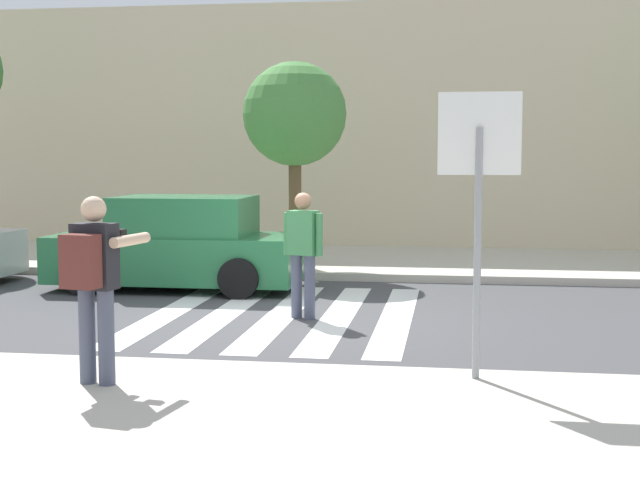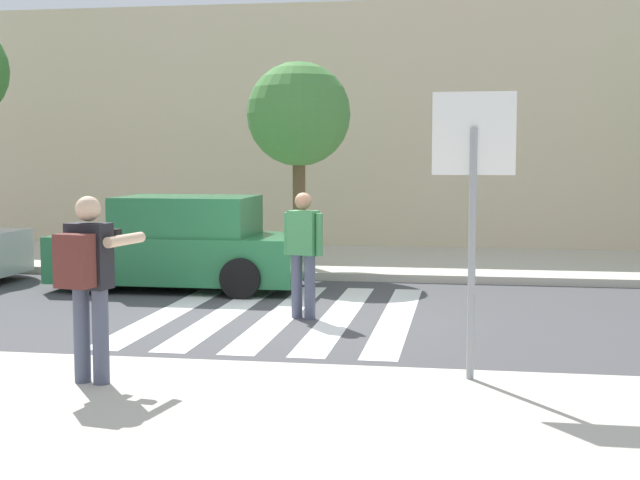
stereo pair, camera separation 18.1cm
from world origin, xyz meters
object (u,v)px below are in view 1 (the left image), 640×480
(photographer_with_backpack, at_px, (94,273))
(pedestrian_crossing, at_px, (303,248))
(parked_car_green, at_px, (179,246))
(street_tree_center, at_px, (295,116))
(stop_sign, at_px, (479,171))

(photographer_with_backpack, xyz_separation_m, pedestrian_crossing, (1.20, 4.27, -0.19))
(parked_car_green, height_order, street_tree_center, street_tree_center)
(pedestrian_crossing, distance_m, parked_car_green, 3.43)
(photographer_with_backpack, height_order, parked_car_green, photographer_with_backpack)
(photographer_with_backpack, distance_m, pedestrian_crossing, 4.44)
(photographer_with_backpack, bearing_deg, stop_sign, 12.49)
(stop_sign, relative_size, photographer_with_backpack, 1.55)
(photographer_with_backpack, relative_size, parked_car_green, 0.42)
(stop_sign, distance_m, photographer_with_backpack, 3.65)
(stop_sign, relative_size, pedestrian_crossing, 1.55)
(stop_sign, xyz_separation_m, photographer_with_backpack, (-3.44, -0.76, -0.92))
(photographer_with_backpack, bearing_deg, street_tree_center, 88.24)
(stop_sign, bearing_deg, street_tree_center, 111.37)
(stop_sign, bearing_deg, parked_car_green, 129.03)
(stop_sign, xyz_separation_m, street_tree_center, (-3.17, 8.11, 0.87))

